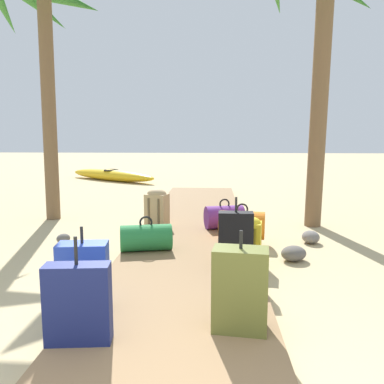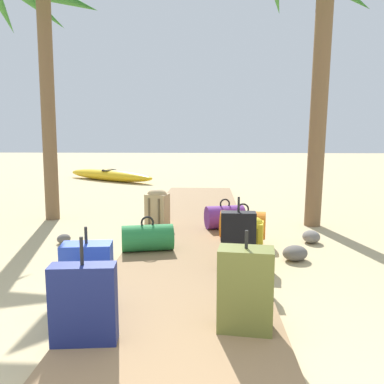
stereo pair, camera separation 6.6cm
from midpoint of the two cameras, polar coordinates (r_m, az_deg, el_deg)
ground_plane at (r=5.34m, az=0.03°, el=-7.95°), size 60.00×60.00×0.00m
boardwalk at (r=6.22m, az=0.49°, el=-5.26°), size 1.62×9.13×0.08m
suitcase_blue at (r=3.32m, az=-15.04°, el=-11.88°), size 0.42×0.26×0.69m
suitcase_olive at (r=2.92m, az=7.71°, el=-13.95°), size 0.42×0.28×0.74m
suitcase_navy at (r=2.84m, az=-15.66°, el=-15.44°), size 0.45×0.21×0.74m
duffel_bag_green at (r=4.87m, az=-6.34°, el=-6.64°), size 0.68×0.45×0.43m
backpack_yellow at (r=4.54m, az=8.82°, el=-6.51°), size 0.30×0.30×0.50m
duffel_bag_orange at (r=5.43m, az=7.68°, el=-4.78°), size 0.66×0.47×0.49m
backpack_tan at (r=6.07m, az=-4.85°, el=-2.19°), size 0.39×0.33×0.60m
suitcase_black at (r=4.08m, az=6.85°, el=-7.29°), size 0.36×0.17×0.79m
duffel_bag_purple at (r=6.00m, az=5.07°, el=-3.66°), size 0.64×0.48×0.46m
palm_tree_far_left at (r=7.72m, az=-21.15°, el=23.20°), size 1.94×2.03×4.51m
kayak at (r=13.42m, az=-11.59°, el=2.45°), size 3.58×2.69×0.38m
rock_left_far at (r=5.77m, az=-17.99°, el=-6.47°), size 0.25×0.25×0.13m
rock_right_far at (r=5.73m, az=17.30°, el=-6.31°), size 0.25×0.30×0.17m
rock_right_mid at (r=4.89m, az=15.03°, el=-8.68°), size 0.42×0.41×0.18m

